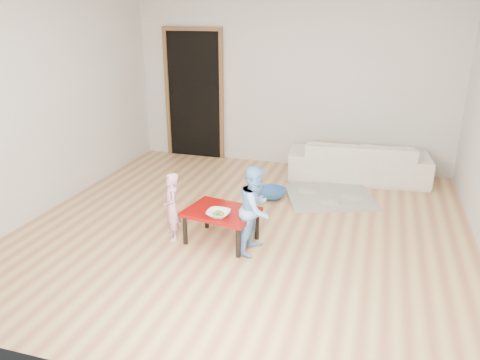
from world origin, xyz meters
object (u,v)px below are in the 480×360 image
at_px(child_pink, 172,207).
at_px(basin, 271,193).
at_px(red_table, 221,226).
at_px(bowl, 218,214).
at_px(sofa, 358,160).
at_px(child_blue, 256,209).

xyz_separation_m(child_pink, basin, (0.75, 1.47, -0.32)).
bearing_deg(red_table, bowl, -81.14).
xyz_separation_m(red_table, bowl, (0.02, -0.15, 0.21)).
distance_m(sofa, child_blue, 2.69).
relative_size(red_table, child_pink, 0.97).
relative_size(sofa, red_table, 2.71).
bearing_deg(bowl, child_pink, 173.82).
xyz_separation_m(child_pink, child_blue, (0.93, 0.02, 0.08)).
distance_m(bowl, child_pink, 0.55).
relative_size(red_table, child_blue, 0.80).
height_order(child_pink, child_blue, child_blue).
bearing_deg(red_table, child_pink, -169.78).
relative_size(sofa, bowl, 8.26).
bearing_deg(red_table, sofa, 62.70).
bearing_deg(child_blue, sofa, -11.92).
distance_m(red_table, child_blue, 0.49).
distance_m(sofa, bowl, 2.90).
bearing_deg(child_blue, bowl, 108.63).
height_order(bowl, child_pink, child_pink).
bearing_deg(child_blue, basin, 14.12).
height_order(child_pink, basin, child_pink).
xyz_separation_m(red_table, child_pink, (-0.53, -0.09, 0.19)).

